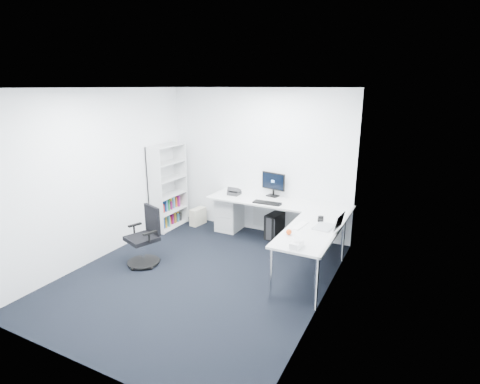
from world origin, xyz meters
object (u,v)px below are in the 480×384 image
at_px(bookshelf, 168,187).
at_px(laptop, 324,219).
at_px(task_chair, 142,237).
at_px(monitor, 273,184).
at_px(l_desk, 270,228).

relative_size(bookshelf, laptop, 4.58).
height_order(task_chair, monitor, monitor).
relative_size(l_desk, bookshelf, 1.55).
height_order(bookshelf, task_chair, bookshelf).
relative_size(task_chair, laptop, 2.58).
xyz_separation_m(task_chair, laptop, (2.60, 0.94, 0.41)).
height_order(monitor, laptop, monitor).
height_order(bookshelf, laptop, bookshelf).
distance_m(l_desk, monitor, 0.88).
xyz_separation_m(task_chair, monitor, (1.34, 2.10, 0.51)).
bearing_deg(l_desk, bookshelf, 178.68).
distance_m(monitor, laptop, 1.71).
xyz_separation_m(l_desk, task_chair, (-1.54, -1.48, 0.09)).
bearing_deg(task_chair, laptop, 40.03).
distance_m(bookshelf, task_chair, 1.70).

